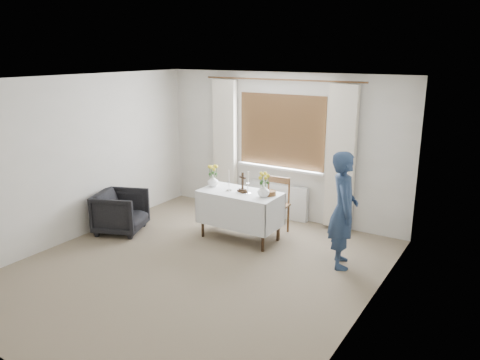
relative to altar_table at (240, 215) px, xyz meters
The scene contains 12 objects.
ground 1.27m from the altar_table, 87.82° to the right, with size 5.00×5.00×0.00m, color #7D7056.
altar_table is the anchor object (origin of this frame).
wooden_chair 0.58m from the altar_table, 53.62° to the left, with size 0.42×0.42×0.91m, color brown, non-canonical shape.
armchair 1.94m from the altar_table, 156.90° to the right, with size 0.72×0.74×0.67m, color black.
person 1.71m from the altar_table, ahead, with size 0.58×0.38×1.59m, color navy.
radiator 1.21m from the altar_table, 87.80° to the left, with size 1.10×0.10×0.60m, color silver.
wooden_cross 0.54m from the altar_table, 16.45° to the left, with size 0.14×0.10×0.31m, color black, non-canonical shape.
candlestick_left 0.57m from the altar_table, 166.34° to the right, with size 0.09×0.09×0.33m, color white, non-canonical shape.
candlestick_right 0.57m from the altar_table, ahead, with size 0.10×0.10×0.34m, color white, non-canonical shape.
flower_vase_left 0.71m from the altar_table, behind, with size 0.17×0.17×0.18m, color white.
flower_vase_right 0.64m from the altar_table, ahead, with size 0.18×0.18×0.19m, color white.
wicker_basket 0.63m from the altar_table, 11.25° to the left, with size 0.18×0.18×0.07m, color brown.
Camera 1 is at (3.55, -4.57, 2.83)m, focal length 35.00 mm.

